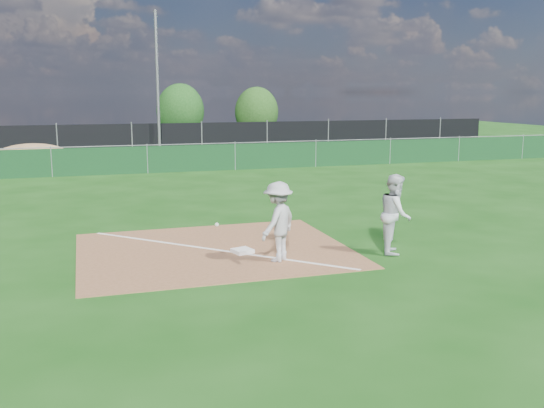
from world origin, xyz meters
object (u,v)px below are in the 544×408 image
(play_at_first, at_px, (278,222))
(car_left, at_px, (3,139))
(first_base, at_px, (242,251))
(car_mid, at_px, (80,137))
(runner, at_px, (395,214))
(car_right, at_px, (175,137))
(tree_mid, at_px, (180,111))
(tree_right, at_px, (257,112))
(light_pole, at_px, (158,84))

(play_at_first, relative_size, car_left, 0.42)
(first_base, xyz_separation_m, car_mid, (-3.33, 27.70, 0.70))
(first_base, height_order, runner, runner)
(car_right, bearing_deg, runner, 157.77)
(play_at_first, height_order, tree_mid, tree_mid)
(car_right, bearing_deg, tree_right, -75.48)
(light_pole, xyz_separation_m, first_base, (-0.95, -22.15, -3.94))
(first_base, xyz_separation_m, car_right, (2.59, 27.10, 0.60))
(play_at_first, xyz_separation_m, car_mid, (-3.89, 28.55, -0.10))
(light_pole, distance_m, car_right, 6.19)
(car_left, bearing_deg, car_right, -78.20)
(tree_right, bearing_deg, runner, -100.90)
(tree_mid, bearing_deg, car_mid, -143.82)
(play_at_first, relative_size, tree_right, 0.51)
(light_pole, distance_m, first_base, 22.52)
(first_base, relative_size, tree_right, 0.10)
(tree_mid, bearing_deg, play_at_first, -95.63)
(runner, xyz_separation_m, car_mid, (-6.60, 28.65, -0.13))
(light_pole, distance_m, car_left, 10.00)
(car_right, bearing_deg, car_mid, 60.58)
(car_mid, relative_size, car_right, 1.01)
(car_mid, height_order, car_right, car_mid)
(car_mid, bearing_deg, car_right, -91.07)
(car_left, distance_m, tree_right, 18.73)
(runner, height_order, car_left, runner)
(light_pole, distance_m, runner, 23.42)
(first_base, bearing_deg, runner, -16.10)
(car_left, xyz_separation_m, tree_right, (17.45, 6.69, 1.20))
(first_base, relative_size, tree_mid, 0.10)
(car_right, height_order, tree_mid, tree_mid)
(car_mid, distance_m, car_right, 5.96)
(first_base, relative_size, car_right, 0.09)
(runner, relative_size, car_left, 0.37)
(play_at_first, relative_size, runner, 1.14)
(runner, bearing_deg, first_base, 99.69)
(runner, relative_size, car_right, 0.39)
(play_at_first, bearing_deg, light_pole, 89.02)
(car_mid, relative_size, tree_mid, 1.09)
(car_mid, xyz_separation_m, car_right, (5.92, -0.60, -0.10))
(runner, xyz_separation_m, car_left, (-10.97, 26.97, -0.05))
(tree_mid, bearing_deg, tree_right, -2.62)
(first_base, bearing_deg, tree_mid, 83.27)
(tree_mid, bearing_deg, first_base, -96.73)
(tree_mid, xyz_separation_m, tree_right, (5.86, -0.27, -0.12))
(light_pole, relative_size, play_at_first, 3.96)
(car_left, bearing_deg, play_at_first, -157.05)
(car_left, bearing_deg, car_mid, -63.19)
(play_at_first, bearing_deg, tree_mid, 84.37)
(light_pole, distance_m, car_mid, 7.72)
(light_pole, xyz_separation_m, play_at_first, (-0.39, -23.00, -3.13))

